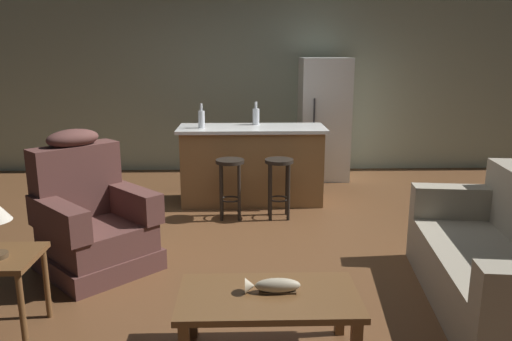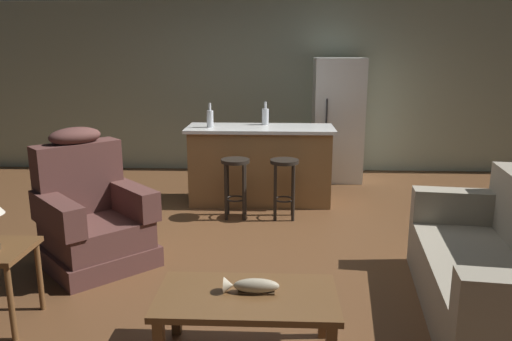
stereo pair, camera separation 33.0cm
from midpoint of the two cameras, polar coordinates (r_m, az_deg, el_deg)
ground_plane at (r=5.05m, az=-2.04°, el=-8.05°), size 12.00×12.00×0.00m
back_wall at (r=7.84m, az=-1.98°, el=9.46°), size 12.00×0.05×2.60m
coffee_table at (r=3.14m, az=-1.67°, el=-14.92°), size 1.10×0.60×0.42m
fish_figurine at (r=3.11m, az=-1.25°, el=-13.09°), size 0.34×0.10×0.10m
couch at (r=4.02m, az=24.29°, el=-9.89°), size 1.07×1.99×0.94m
recliner_near_lamp at (r=4.62m, az=-20.27°, el=-5.43°), size 1.19×1.19×1.20m
end_table at (r=3.80m, az=-29.40°, el=-9.86°), size 0.48×0.48×0.56m
kitchen_island at (r=6.20m, az=-2.00°, el=0.68°), size 1.80×0.70×0.95m
bar_stool_left at (r=5.60m, az=-4.66°, el=-0.83°), size 0.32×0.32×0.68m
bar_stool_right at (r=5.60m, az=0.96°, el=-0.80°), size 0.32×0.32×0.68m
refrigerator at (r=7.39m, az=6.47°, el=5.85°), size 0.70×0.69×1.76m
bottle_tall_green at (r=6.29m, az=-1.52°, el=6.24°), size 0.09×0.09×0.29m
bottle_short_amber at (r=6.07m, az=-7.81°, el=5.88°), size 0.08×0.08×0.29m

